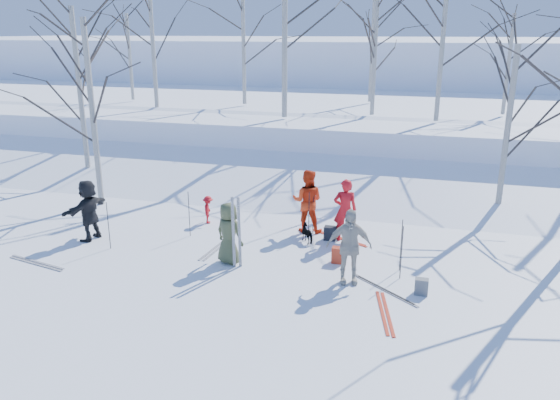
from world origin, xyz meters
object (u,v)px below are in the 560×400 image
(skier_olive_center, at_px, (229,233))
(dog, at_px, (308,233))
(backpack_dark, at_px, (330,233))
(skier_redor_behind, at_px, (307,201))
(skier_grey_west, at_px, (89,210))
(skier_red_north, at_px, (345,210))
(skier_red_seated, at_px, (208,210))
(backpack_grey, at_px, (421,287))
(backpack_red, at_px, (338,255))
(skier_cream_east, at_px, (349,246))

(skier_olive_center, distance_m, dog, 2.60)
(skier_olive_center, bearing_deg, backpack_dark, -113.06)
(skier_redor_behind, xyz_separation_m, skier_grey_west, (-5.80, -2.32, -0.06))
(skier_red_north, relative_size, skier_redor_behind, 0.96)
(dog, bearing_deg, skier_olive_center, 5.17)
(skier_red_seated, distance_m, backpack_grey, 7.24)
(backpack_grey, bearing_deg, skier_olive_center, 174.28)
(dog, relative_size, backpack_red, 1.44)
(skier_red_seated, xyz_separation_m, backpack_dark, (3.90, -0.38, -0.23))
(skier_red_seated, height_order, backpack_red, skier_red_seated)
(skier_cream_east, height_order, dog, skier_cream_east)
(skier_olive_center, distance_m, backpack_grey, 4.88)
(skier_red_north, bearing_deg, backpack_red, 81.17)
(backpack_grey, relative_size, backpack_dark, 0.95)
(skier_red_north, xyz_separation_m, backpack_red, (0.11, -1.61, -0.69))
(skier_olive_center, bearing_deg, skier_grey_west, 15.12)
(skier_grey_west, xyz_separation_m, backpack_grey, (9.22, -0.94, -0.69))
(backpack_red, bearing_deg, backpack_grey, -30.06)
(skier_redor_behind, xyz_separation_m, skier_red_seated, (-3.11, -0.13, -0.51))
(skier_cream_east, bearing_deg, skier_red_seated, 132.80)
(skier_redor_behind, xyz_separation_m, dog, (0.23, -0.83, -0.68))
(dog, xyz_separation_m, backpack_red, (1.07, -1.21, -0.05))
(backpack_dark, bearing_deg, skier_redor_behind, 147.19)
(dog, height_order, backpack_grey, dog)
(skier_red_seated, relative_size, backpack_grey, 2.27)
(skier_red_seated, height_order, backpack_dark, skier_red_seated)
(skier_red_seated, bearing_deg, dog, -120.58)
(skier_redor_behind, bearing_deg, backpack_grey, 133.54)
(skier_olive_center, bearing_deg, skier_redor_behind, -95.66)
(skier_cream_east, xyz_separation_m, backpack_grey, (1.70, -0.16, -0.72))
(skier_red_north, xyz_separation_m, backpack_dark, (-0.39, -0.09, -0.70))
(backpack_red, height_order, backpack_grey, backpack_red)
(skier_red_north, xyz_separation_m, skier_grey_west, (-6.98, -1.89, -0.03))
(backpack_grey, bearing_deg, skier_redor_behind, 136.33)
(skier_olive_center, bearing_deg, skier_red_seated, -36.10)
(skier_red_seated, height_order, skier_grey_west, skier_grey_west)
(skier_cream_east, height_order, backpack_dark, skier_cream_east)
(skier_red_seated, xyz_separation_m, skier_cream_east, (4.82, -2.96, 0.48))
(skier_red_north, height_order, dog, skier_red_north)
(backpack_red, distance_m, backpack_grey, 2.45)
(skier_olive_center, relative_size, backpack_grey, 4.24)
(dog, xyz_separation_m, backpack_dark, (0.57, 0.31, -0.06))
(skier_redor_behind, relative_size, skier_grey_west, 1.07)
(skier_red_north, distance_m, dog, 1.22)
(backpack_grey, bearing_deg, skier_grey_west, 174.16)
(skier_redor_behind, height_order, skier_grey_west, skier_redor_behind)
(skier_olive_center, xyz_separation_m, backpack_red, (2.70, 0.74, -0.60))
(skier_olive_center, xyz_separation_m, dog, (1.63, 1.95, -0.55))
(backpack_grey, bearing_deg, backpack_dark, 133.64)
(skier_grey_west, bearing_deg, skier_red_seated, 137.38)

